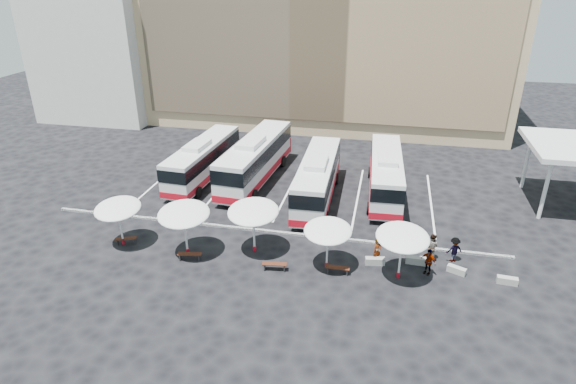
% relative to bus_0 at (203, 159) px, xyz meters
% --- Properties ---
extents(ground, '(120.00, 120.00, 0.00)m').
position_rel_bus_0_xyz_m(ground, '(8.14, -8.94, -1.91)').
color(ground, black).
rests_on(ground, ground).
extents(sandstone_building, '(42.00, 18.25, 29.60)m').
position_rel_bus_0_xyz_m(sandstone_building, '(8.14, 22.93, 10.71)').
color(sandstone_building, tan).
rests_on(sandstone_building, ground).
extents(apartment_block, '(14.00, 14.00, 18.00)m').
position_rel_bus_0_xyz_m(apartment_block, '(-19.86, 19.06, 7.09)').
color(apartment_block, beige).
rests_on(apartment_block, ground).
extents(curb_divider, '(34.00, 0.25, 0.15)m').
position_rel_bus_0_xyz_m(curb_divider, '(8.14, -8.44, -1.84)').
color(curb_divider, black).
rests_on(curb_divider, ground).
extents(bay_lines, '(24.15, 12.00, 0.01)m').
position_rel_bus_0_xyz_m(bay_lines, '(8.14, -0.94, -1.91)').
color(bay_lines, white).
rests_on(bay_lines, ground).
extents(bus_0, '(3.29, 11.93, 3.75)m').
position_rel_bus_0_xyz_m(bus_0, '(0.00, 0.00, 0.00)').
color(bus_0, silver).
rests_on(bus_0, ground).
extents(bus_1, '(3.80, 13.35, 4.18)m').
position_rel_bus_0_xyz_m(bus_1, '(4.75, 0.66, 0.22)').
color(bus_1, silver).
rests_on(bus_1, ground).
extents(bus_2, '(3.08, 12.30, 3.88)m').
position_rel_bus_0_xyz_m(bus_2, '(10.82, -2.20, 0.07)').
color(bus_2, silver).
rests_on(bus_2, ground).
extents(bus_3, '(3.18, 12.05, 3.79)m').
position_rel_bus_0_xyz_m(bus_3, '(16.27, 0.09, 0.02)').
color(bus_3, silver).
rests_on(bus_3, ground).
extents(sunshade_0, '(3.43, 3.47, 3.28)m').
position_rel_bus_0_xyz_m(sunshade_0, '(-1.34, -12.20, 0.87)').
color(sunshade_0, silver).
rests_on(sunshade_0, ground).
extents(sunshade_1, '(4.13, 4.16, 3.57)m').
position_rel_bus_0_xyz_m(sunshade_1, '(3.58, -12.45, 1.12)').
color(sunshade_1, silver).
rests_on(sunshade_1, ground).
extents(sunshade_2, '(3.47, 3.51, 3.58)m').
position_rel_bus_0_xyz_m(sunshade_2, '(7.93, -11.20, 1.13)').
color(sunshade_2, silver).
rests_on(sunshade_2, ground).
extents(sunshade_3, '(3.22, 3.26, 3.18)m').
position_rel_bus_0_xyz_m(sunshade_3, '(13.00, -12.08, 0.78)').
color(sunshade_3, silver).
rests_on(sunshade_3, ground).
extents(sunshade_4, '(3.88, 3.91, 3.40)m').
position_rel_bus_0_xyz_m(sunshade_4, '(17.55, -12.27, 0.98)').
color(sunshade_4, silver).
rests_on(sunshade_4, ground).
extents(wood_bench_0, '(1.51, 0.83, 0.45)m').
position_rel_bus_0_xyz_m(wood_bench_0, '(-1.16, -12.12, -1.57)').
color(wood_bench_0, black).
rests_on(wood_bench_0, ground).
extents(wood_bench_1, '(1.63, 0.68, 0.48)m').
position_rel_bus_0_xyz_m(wood_bench_1, '(4.01, -13.11, -1.54)').
color(wood_bench_1, black).
rests_on(wood_bench_1, ground).
extents(wood_bench_2, '(1.63, 0.63, 0.49)m').
position_rel_bus_0_xyz_m(wood_bench_2, '(9.78, -13.09, -1.54)').
color(wood_bench_2, black).
rests_on(wood_bench_2, ground).
extents(wood_bench_3, '(1.51, 0.41, 0.46)m').
position_rel_bus_0_xyz_m(wood_bench_3, '(13.78, -12.62, -1.56)').
color(wood_bench_3, black).
rests_on(wood_bench_3, ground).
extents(conc_bench_0, '(1.31, 0.62, 0.47)m').
position_rel_bus_0_xyz_m(conc_bench_0, '(16.05, -11.07, -1.68)').
color(conc_bench_0, gray).
rests_on(conc_bench_0, ground).
extents(conc_bench_1, '(1.34, 0.50, 0.49)m').
position_rel_bus_0_xyz_m(conc_bench_1, '(18.67, -10.44, -1.67)').
color(conc_bench_1, gray).
rests_on(conc_bench_1, ground).
extents(conc_bench_2, '(1.22, 0.84, 0.44)m').
position_rel_bus_0_xyz_m(conc_bench_2, '(21.16, -11.00, -1.69)').
color(conc_bench_2, gray).
rests_on(conc_bench_2, ground).
extents(conc_bench_3, '(1.23, 0.50, 0.45)m').
position_rel_bus_0_xyz_m(conc_bench_3, '(24.07, -11.54, -1.69)').
color(conc_bench_3, gray).
rests_on(conc_bench_3, ground).
extents(passenger_0, '(0.71, 0.71, 1.66)m').
position_rel_bus_0_xyz_m(passenger_0, '(16.13, -10.75, -1.08)').
color(passenger_0, black).
rests_on(passenger_0, ground).
extents(passenger_1, '(1.12, 1.02, 1.86)m').
position_rel_bus_0_xyz_m(passenger_1, '(19.62, -9.68, -0.98)').
color(passenger_1, black).
rests_on(passenger_1, ground).
extents(passenger_2, '(1.10, 0.97, 1.79)m').
position_rel_bus_0_xyz_m(passenger_2, '(19.32, -11.43, -1.02)').
color(passenger_2, black).
rests_on(passenger_2, ground).
extents(passenger_3, '(1.28, 1.02, 1.74)m').
position_rel_bus_0_xyz_m(passenger_3, '(21.04, -9.60, -1.04)').
color(passenger_3, black).
rests_on(passenger_3, ground).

